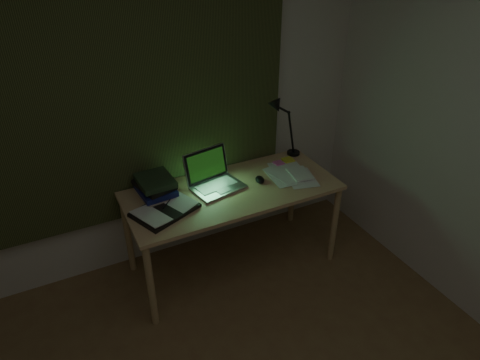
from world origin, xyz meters
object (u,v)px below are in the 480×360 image
object	(u,v)px
book_stack	(155,187)
desk_lamp	(296,122)
laptop	(218,173)
open_textbook	(165,209)
loose_papers	(293,175)
desk	(233,228)

from	to	relation	value
book_stack	desk_lamp	size ratio (longest dim) A/B	0.49
laptop	book_stack	bearing A→B (deg)	154.72
open_textbook	loose_papers	distance (m)	0.99
desk	book_stack	distance (m)	0.67
desk	desk_lamp	xyz separation A→B (m)	(0.67, 0.26, 0.62)
book_stack	laptop	bearing A→B (deg)	-14.25
open_textbook	loose_papers	xyz separation A→B (m)	(0.99, 0.02, -0.01)
loose_papers	desk_lamp	size ratio (longest dim) A/B	0.62
desk	desk_lamp	size ratio (longest dim) A/B	2.72
book_stack	desk	bearing A→B (deg)	-17.45
desk	laptop	bearing A→B (deg)	148.49
laptop	open_textbook	distance (m)	0.45
open_textbook	book_stack	world-z (taller)	book_stack
laptop	open_textbook	bearing A→B (deg)	-177.25
desk	book_stack	world-z (taller)	book_stack
open_textbook	loose_papers	size ratio (longest dim) A/B	1.14
desk	book_stack	xyz separation A→B (m)	(-0.50, 0.16, 0.41)
desk_lamp	loose_papers	bearing A→B (deg)	-122.94
laptop	loose_papers	world-z (taller)	laptop
open_textbook	book_stack	xyz separation A→B (m)	(0.00, 0.21, 0.05)
laptop	loose_papers	distance (m)	0.58
laptop	desk_lamp	world-z (taller)	desk_lamp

